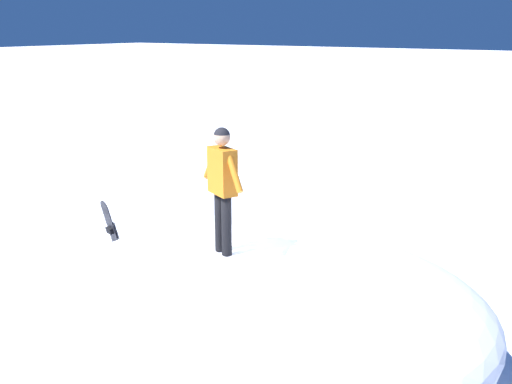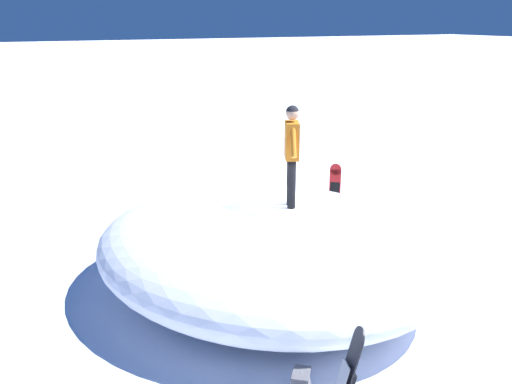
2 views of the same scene
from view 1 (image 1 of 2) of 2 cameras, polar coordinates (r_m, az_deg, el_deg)
The scene contains 5 objects.
ground at distance 9.57m, azimuth -0.57°, elevation -14.79°, with size 240.00×240.00×0.00m, color white.
snow_mound at distance 8.97m, azimuth -0.04°, elevation -10.66°, with size 5.79×6.68×1.74m, color white.
snowboarder_standing at distance 8.29m, azimuth -3.10°, elevation 1.22°, with size 0.52×0.98×1.74m.
snowboard_secondary_upright at distance 12.25m, azimuth -12.95°, elevation -4.10°, with size 0.47×0.41×1.58m.
backpack_near at distance 11.78m, azimuth -9.56°, elevation -7.80°, with size 0.53×0.60×0.44m.
Camera 1 is at (-6.82, -4.72, 4.77)m, focal length 43.51 mm.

